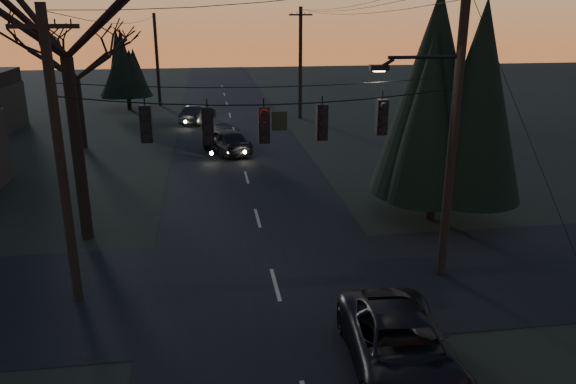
{
  "coord_description": "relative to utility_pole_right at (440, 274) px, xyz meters",
  "views": [
    {
      "loc": [
        -1.93,
        -5.86,
        8.33
      ],
      "look_at": [
        0.33,
        9.5,
        3.25
      ],
      "focal_mm": 35.0,
      "sensor_mm": 36.0,
      "label": 1
    }
  ],
  "objects": [
    {
      "name": "main_road",
      "position": [
        -5.5,
        10.0,
        0.01
      ],
      "size": [
        8.0,
        120.0,
        0.02
      ],
      "primitive_type": "cube",
      "color": "black",
      "rests_on": "ground"
    },
    {
      "name": "cross_road",
      "position": [
        -5.5,
        0.0,
        0.01
      ],
      "size": [
        60.0,
        7.0,
        0.02
      ],
      "primitive_type": "cube",
      "color": "black",
      "rests_on": "ground"
    },
    {
      "name": "utility_pole_right",
      "position": [
        0.0,
        0.0,
        0.0
      ],
      "size": [
        5.0,
        0.3,
        10.0
      ],
      "primitive_type": null,
      "color": "black",
      "rests_on": "ground"
    },
    {
      "name": "utility_pole_left",
      "position": [
        -11.5,
        0.0,
        0.0
      ],
      "size": [
        1.8,
        0.3,
        8.5
      ],
      "primitive_type": null,
      "color": "black",
      "rests_on": "ground"
    },
    {
      "name": "utility_pole_far_r",
      "position": [
        0.0,
        28.0,
        0.0
      ],
      "size": [
        1.8,
        0.3,
        8.5
      ],
      "primitive_type": null,
      "color": "black",
      "rests_on": "ground"
    },
    {
      "name": "utility_pole_far_l",
      "position": [
        -11.5,
        36.0,
        0.0
      ],
      "size": [
        0.3,
        0.3,
        8.0
      ],
      "primitive_type": null,
      "color": "black",
      "rests_on": "ground"
    },
    {
      "name": "span_signal_assembly",
      "position": [
        -5.74,
        0.0,
        5.22
      ],
      "size": [
        11.5,
        0.44,
        1.61
      ],
      "color": "black",
      "rests_on": "ground"
    },
    {
      "name": "evergreen_right",
      "position": [
        1.62,
        4.94,
        4.62
      ],
      "size": [
        4.65,
        4.65,
        8.06
      ],
      "color": "black",
      "rests_on": "ground"
    },
    {
      "name": "bare_tree_dist",
      "position": [
        -15.15,
        20.19,
        5.95
      ],
      "size": [
        6.32,
        6.32,
        8.52
      ],
      "color": "black",
      "rests_on": "ground"
    },
    {
      "name": "evergreen_dist",
      "position": [
        -13.97,
        34.2,
        3.58
      ],
      "size": [
        3.73,
        3.73,
        5.97
      ],
      "color": "black",
      "rests_on": "ground"
    },
    {
      "name": "suv_near",
      "position": [
        -3.13,
        -4.94,
        0.71
      ],
      "size": [
        2.7,
        5.26,
        1.42
      ],
      "primitive_type": "imported",
      "rotation": [
        0.0,
        0.0,
        -0.07
      ],
      "color": "black",
      "rests_on": "ground"
    },
    {
      "name": "sedan_oncoming_a",
      "position": [
        -6.3,
        17.33,
        0.77
      ],
      "size": [
        3.25,
        4.85,
        1.53
      ],
      "primitive_type": "imported",
      "rotation": [
        0.0,
        0.0,
        3.49
      ],
      "color": "black",
      "rests_on": "ground"
    },
    {
      "name": "sedan_oncoming_b",
      "position": [
        -8.05,
        27.12,
        0.67
      ],
      "size": [
        2.81,
        4.32,
        1.34
      ],
      "primitive_type": "imported",
      "rotation": [
        0.0,
        0.0,
        2.77
      ],
      "color": "black",
      "rests_on": "ground"
    }
  ]
}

